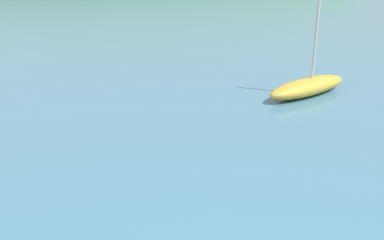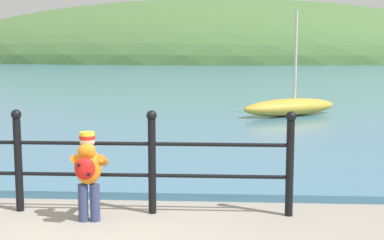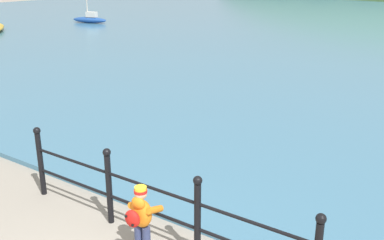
{
  "view_description": "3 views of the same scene",
  "coord_description": "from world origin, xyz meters",
  "views": [
    {
      "loc": [
        -1.48,
        -1.38,
        3.73
      ],
      "look_at": [
        -0.57,
        5.52,
        1.14
      ],
      "focal_mm": 42.0,
      "sensor_mm": 36.0,
      "label": 1
    },
    {
      "loc": [
        1.37,
        -4.49,
        1.92
      ],
      "look_at": [
        0.86,
        4.28,
        0.72
      ],
      "focal_mm": 50.0,
      "sensor_mm": 36.0,
      "label": 2
    },
    {
      "loc": [
        3.36,
        -2.7,
        3.69
      ],
      "look_at": [
        -0.97,
        3.59,
        1.06
      ],
      "focal_mm": 42.0,
      "sensor_mm": 36.0,
      "label": 3
    }
  ],
  "objects": [
    {
      "name": "boat_blue_hull",
      "position": [
        3.16,
        9.81,
        0.34
      ],
      "size": [
        2.87,
        2.09,
        2.76
      ],
      "color": "gold",
      "rests_on": "water"
    },
    {
      "name": "child_in_coat",
      "position": [
        -0.1,
        1.15,
        0.61
      ],
      "size": [
        0.4,
        0.54,
        1.0
      ],
      "color": "navy",
      "rests_on": "ground"
    },
    {
      "name": "iron_railing",
      "position": [
        -0.23,
        1.5,
        0.64
      ],
      "size": [
        4.85,
        0.12,
        1.21
      ],
      "color": "black",
      "rests_on": "ground"
    },
    {
      "name": "far_hillside",
      "position": [
        0.0,
        69.82,
        0.0
      ],
      "size": [
        78.55,
        43.2,
        16.56
      ],
      "color": "#476B38",
      "rests_on": "ground"
    },
    {
      "name": "water",
      "position": [
        0.0,
        32.0,
        0.05
      ],
      "size": [
        80.0,
        60.0,
        0.1
      ],
      "primitive_type": "cube",
      "color": "teal",
      "rests_on": "ground"
    }
  ]
}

